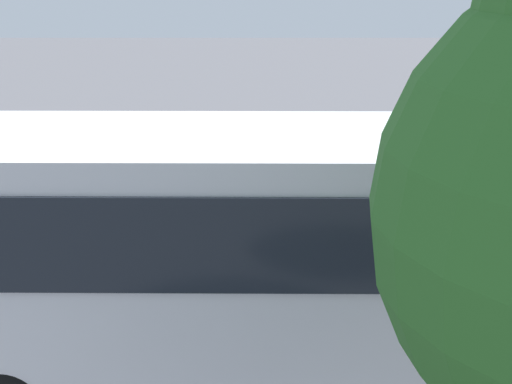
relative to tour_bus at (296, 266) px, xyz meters
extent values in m
plane|color=#4C4C51|center=(-0.22, -4.09, -1.64)|extent=(80.00, 80.00, 0.00)
cube|color=silver|center=(-0.01, 0.00, 0.21)|extent=(9.12, 2.58, 2.80)
cube|color=black|center=(-0.02, -1.27, 0.77)|extent=(7.65, 0.10, 1.01)
cube|color=black|center=(0.00, 1.27, 0.77)|extent=(7.65, 0.10, 1.01)
cube|color=orange|center=(-0.02, -1.26, -0.35)|extent=(8.01, 0.10, 0.28)
cube|color=black|center=(-0.01, 0.00, -1.42)|extent=(8.39, 2.37, 0.45)
torus|color=black|center=(3.17, -1.16, -1.14)|extent=(1.00, 0.33, 1.00)
cylinder|color=#473823|center=(-1.55, -3.07, -1.16)|extent=(0.12, 0.12, 0.79)
cube|color=black|center=(-1.55, -3.11, -1.59)|extent=(0.11, 0.26, 0.10)
cylinder|color=#473823|center=(-1.71, -3.07, -1.16)|extent=(0.12, 0.12, 0.79)
cube|color=black|center=(-1.71, -3.11, -1.59)|extent=(0.11, 0.26, 0.10)
cube|color=#3F594C|center=(-1.63, -3.07, -0.43)|extent=(0.39, 0.29, 0.66)
cylinder|color=#3F594C|center=(-1.39, -3.07, -0.42)|extent=(0.09, 0.09, 0.63)
sphere|color=tan|center=(-1.39, -3.07, -0.73)|extent=(0.09, 0.09, 0.09)
cylinder|color=#3F594C|center=(-1.87, -3.08, -0.42)|extent=(0.09, 0.09, 0.63)
sphere|color=tan|center=(-1.87, -3.08, -0.73)|extent=(0.09, 0.09, 0.09)
sphere|color=tan|center=(-1.63, -3.07, 0.04)|extent=(0.24, 0.24, 0.24)
cylinder|color=black|center=(-0.64, -2.75, -1.17)|extent=(0.13, 0.13, 0.77)
cube|color=black|center=(-0.64, -2.79, -1.59)|extent=(0.12, 0.27, 0.10)
cylinder|color=black|center=(-0.80, -2.77, -1.17)|extent=(0.13, 0.13, 0.77)
cube|color=black|center=(-0.80, -2.81, -1.59)|extent=(0.12, 0.27, 0.10)
cube|color=navy|center=(-0.72, -2.76, -0.46)|extent=(0.40, 0.31, 0.64)
cylinder|color=navy|center=(-0.48, -2.74, -0.44)|extent=(0.10, 0.10, 0.61)
sphere|color=tan|center=(-0.48, -2.74, -0.75)|extent=(0.10, 0.10, 0.09)
cylinder|color=navy|center=(-0.96, -2.78, -0.44)|extent=(0.10, 0.10, 0.61)
sphere|color=tan|center=(-0.96, -2.78, -0.75)|extent=(0.10, 0.10, 0.09)
sphere|color=tan|center=(-0.72, -2.76, 0.00)|extent=(0.25, 0.25, 0.23)
cylinder|color=black|center=(0.49, -3.01, -1.18)|extent=(0.14, 0.14, 0.75)
cube|color=black|center=(0.50, -3.05, -1.59)|extent=(0.15, 0.28, 0.10)
cylinder|color=black|center=(0.33, -3.04, -1.18)|extent=(0.14, 0.14, 0.75)
cube|color=black|center=(0.34, -3.08, -1.59)|extent=(0.15, 0.28, 0.10)
cube|color=silver|center=(0.41, -3.03, -0.49)|extent=(0.43, 0.35, 0.63)
cylinder|color=silver|center=(0.64, -2.98, -0.48)|extent=(0.11, 0.11, 0.60)
sphere|color=tan|center=(0.64, -2.98, -0.78)|extent=(0.11, 0.11, 0.09)
cylinder|color=silver|center=(0.18, -3.08, -0.48)|extent=(0.11, 0.11, 0.60)
sphere|color=tan|center=(0.18, -3.08, -0.78)|extent=(0.11, 0.11, 0.09)
sphere|color=tan|center=(0.41, -3.03, -0.05)|extent=(0.27, 0.27, 0.23)
cylinder|color=black|center=(1.37, -2.77, -1.20)|extent=(0.12, 0.12, 0.73)
cube|color=black|center=(1.37, -2.81, -1.59)|extent=(0.10, 0.26, 0.10)
cylinder|color=black|center=(1.21, -2.77, -1.20)|extent=(0.12, 0.12, 0.73)
cube|color=black|center=(1.21, -2.81, -1.59)|extent=(0.10, 0.26, 0.10)
cube|color=#D8F233|center=(1.29, -2.77, -0.53)|extent=(0.38, 0.28, 0.61)
cube|color=silver|center=(1.29, -2.77, -0.53)|extent=(0.39, 0.29, 0.06)
cylinder|color=#D8F233|center=(1.53, -2.77, -0.51)|extent=(0.09, 0.09, 0.58)
sphere|color=tan|center=(1.53, -2.77, -0.80)|extent=(0.09, 0.09, 0.09)
cylinder|color=#D8F233|center=(1.05, -2.77, -0.51)|extent=(0.09, 0.09, 0.58)
sphere|color=tan|center=(1.05, -2.77, -0.80)|extent=(0.09, 0.09, 0.09)
sphere|color=tan|center=(1.29, -2.77, -0.09)|extent=(0.22, 0.22, 0.22)
torus|color=black|center=(-2.31, -2.25, -1.34)|extent=(0.61, 0.23, 0.60)
cylinder|color=silver|center=(-2.31, -2.25, -1.34)|extent=(0.13, 0.12, 0.12)
cylinder|color=silver|center=(-2.36, -2.26, -0.99)|extent=(0.32, 0.11, 0.67)
cube|color=white|center=(-2.96, -2.36, -1.01)|extent=(0.87, 0.41, 0.36)
cube|color=black|center=(-3.43, -2.44, -0.96)|extent=(0.55, 0.30, 0.20)
cylinder|color=silver|center=(-3.34, -2.28, -1.22)|extent=(0.46, 0.15, 0.08)
cylinder|color=black|center=(-2.41, -2.27, -0.69)|extent=(0.13, 0.58, 0.04)
torus|color=black|center=(1.67, -6.75, -1.34)|extent=(0.61, 0.31, 0.60)
cylinder|color=silver|center=(1.67, -6.75, -1.34)|extent=(0.14, 0.13, 0.12)
torus|color=black|center=(2.73, -7.09, -0.41)|extent=(0.84, 0.38, 0.85)
cylinder|color=silver|center=(2.73, -7.09, -0.41)|extent=(0.15, 0.15, 0.12)
cylinder|color=silver|center=(1.49, -6.70, -1.04)|extent=(0.63, 0.25, 0.38)
cube|color=#198C33|center=(1.94, -6.84, -0.67)|extent=(0.92, 0.53, 0.81)
cube|color=black|center=(2.26, -6.95, -0.33)|extent=(0.57, 0.37, 0.49)
cylinder|color=silver|center=(2.29, -7.10, -0.60)|extent=(0.40, 0.20, 0.35)
cylinder|color=black|center=(1.34, -6.65, -0.78)|extent=(0.21, 0.56, 0.04)
cube|color=black|center=(1.82, -6.80, -0.40)|extent=(0.59, 0.48, 0.55)
sphere|color=red|center=(1.41, -6.67, -0.52)|extent=(0.33, 0.33, 0.26)
cylinder|color=black|center=(1.66, -6.56, -0.59)|extent=(0.46, 0.23, 0.13)
cylinder|color=black|center=(2.20, -6.74, -0.54)|extent=(0.35, 0.20, 0.37)
cylinder|color=black|center=(1.55, -6.91, -0.59)|extent=(0.46, 0.23, 0.13)
cylinder|color=black|center=(2.09, -7.08, -0.54)|extent=(0.35, 0.20, 0.37)
cube|color=orange|center=(0.30, -6.65, -1.63)|extent=(0.34, 0.34, 0.03)
cone|color=orange|center=(0.30, -6.65, -1.31)|extent=(0.26, 0.26, 0.60)
cylinder|color=white|center=(0.30, -6.65, -1.34)|extent=(0.19, 0.19, 0.07)
cube|color=white|center=(-4.03, -6.07, -1.64)|extent=(0.27, 3.95, 0.01)
cube|color=white|center=(-1.22, -6.07, -1.64)|extent=(0.30, 4.60, 0.01)
cube|color=white|center=(1.59, -6.07, -1.64)|extent=(0.28, 4.24, 0.01)
cube|color=white|center=(4.39, -6.07, -1.64)|extent=(0.29, 4.28, 0.01)
camera|label=1|loc=(0.47, 7.72, 3.41)|focal=49.69mm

